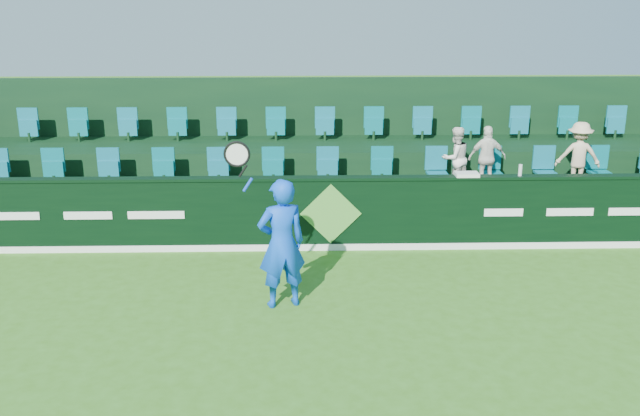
{
  "coord_description": "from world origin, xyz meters",
  "views": [
    {
      "loc": [
        -0.48,
        -8.17,
        4.59
      ],
      "look_at": [
        -0.22,
        2.8,
        1.15
      ],
      "focal_mm": 40.0,
      "sensor_mm": 36.0,
      "label": 1
    }
  ],
  "objects_px": {
    "spectator_left": "(455,158)",
    "spectator_right": "(578,155)",
    "spectator_middle": "(487,158)",
    "towel": "(467,174)",
    "drinks_bottle": "(520,170)",
    "tennis_player": "(281,243)"
  },
  "relations": [
    {
      "from": "tennis_player",
      "to": "drinks_bottle",
      "type": "height_order",
      "value": "tennis_player"
    },
    {
      "from": "tennis_player",
      "to": "towel",
      "type": "bearing_deg",
      "value": 36.38
    },
    {
      "from": "spectator_left",
      "to": "spectator_middle",
      "type": "bearing_deg",
      "value": 155.79
    },
    {
      "from": "spectator_right",
      "to": "tennis_player",
      "type": "bearing_deg",
      "value": 42.51
    },
    {
      "from": "spectator_right",
      "to": "drinks_bottle",
      "type": "distance_m",
      "value": 1.84
    },
    {
      "from": "spectator_left",
      "to": "towel",
      "type": "height_order",
      "value": "spectator_left"
    },
    {
      "from": "spectator_left",
      "to": "spectator_middle",
      "type": "xyz_separation_m",
      "value": [
        0.61,
        0.0,
        0.01
      ]
    },
    {
      "from": "spectator_left",
      "to": "spectator_right",
      "type": "height_order",
      "value": "spectator_right"
    },
    {
      "from": "towel",
      "to": "tennis_player",
      "type": "bearing_deg",
      "value": -143.62
    },
    {
      "from": "spectator_left",
      "to": "spectator_right",
      "type": "xyz_separation_m",
      "value": [
        2.39,
        0.0,
        0.04
      ]
    },
    {
      "from": "towel",
      "to": "spectator_left",
      "type": "bearing_deg",
      "value": 88.75
    },
    {
      "from": "spectator_right",
      "to": "towel",
      "type": "xyz_separation_m",
      "value": [
        -2.41,
        -1.12,
        -0.07
      ]
    },
    {
      "from": "spectator_middle",
      "to": "drinks_bottle",
      "type": "xyz_separation_m",
      "value": [
        0.31,
        -1.12,
        0.04
      ]
    },
    {
      "from": "spectator_right",
      "to": "towel",
      "type": "bearing_deg",
      "value": 35.6
    },
    {
      "from": "spectator_left",
      "to": "drinks_bottle",
      "type": "distance_m",
      "value": 1.45
    },
    {
      "from": "drinks_bottle",
      "to": "spectator_left",
      "type": "bearing_deg",
      "value": 129.59
    },
    {
      "from": "tennis_player",
      "to": "drinks_bottle",
      "type": "distance_m",
      "value": 4.84
    },
    {
      "from": "spectator_left",
      "to": "spectator_right",
      "type": "relative_size",
      "value": 0.94
    },
    {
      "from": "spectator_middle",
      "to": "drinks_bottle",
      "type": "bearing_deg",
      "value": 103.72
    },
    {
      "from": "tennis_player",
      "to": "spectator_middle",
      "type": "xyz_separation_m",
      "value": [
        3.87,
        3.5,
        0.42
      ]
    },
    {
      "from": "spectator_middle",
      "to": "spectator_right",
      "type": "distance_m",
      "value": 1.77
    },
    {
      "from": "spectator_middle",
      "to": "towel",
      "type": "bearing_deg",
      "value": 58.47
    }
  ]
}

